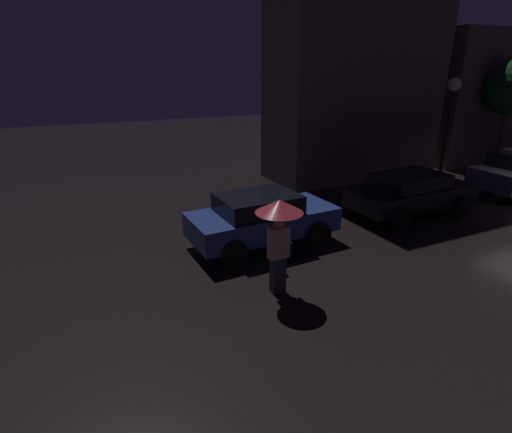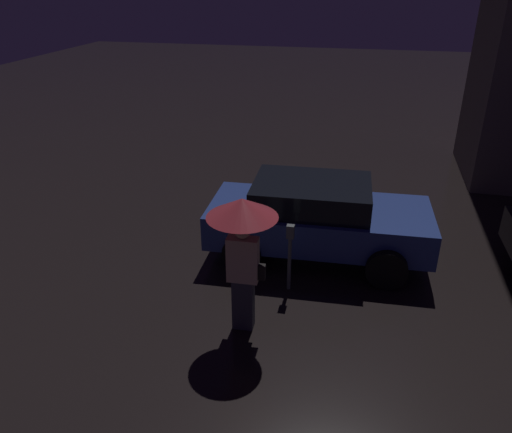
# 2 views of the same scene
# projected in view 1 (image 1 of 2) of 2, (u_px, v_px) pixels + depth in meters

# --- Properties ---
(building_facade_left) EXTENTS (7.29, 3.00, 10.40)m
(building_facade_left) POSITION_uv_depth(u_px,v_px,m) (358.00, 49.00, 16.20)
(building_facade_left) COLOR #564C47
(building_facade_left) RESTS_ON ground
(building_facade_right) EXTENTS (6.19, 3.00, 6.20)m
(building_facade_right) POSITION_uv_depth(u_px,v_px,m) (475.00, 98.00, 20.00)
(building_facade_right) COLOR #564C47
(building_facade_right) RESTS_ON ground
(parked_car_blue) EXTENTS (3.99, 1.92, 1.42)m
(parked_car_blue) POSITION_uv_depth(u_px,v_px,m) (262.00, 218.00, 10.60)
(parked_car_blue) COLOR navy
(parked_car_blue) RESTS_ON ground
(parked_car_black) EXTENTS (4.26, 1.93, 1.37)m
(parked_car_black) POSITION_uv_depth(u_px,v_px,m) (411.00, 192.00, 12.81)
(parked_car_black) COLOR black
(parked_car_black) RESTS_ON ground
(pedestrian_with_umbrella) EXTENTS (0.97, 0.97, 2.06)m
(pedestrian_with_umbrella) POSITION_uv_depth(u_px,v_px,m) (279.00, 222.00, 8.00)
(pedestrian_with_umbrella) COLOR #383842
(pedestrian_with_umbrella) RESTS_ON ground
(parking_meter) EXTENTS (0.12, 0.10, 1.17)m
(parking_meter) POSITION_uv_depth(u_px,v_px,m) (274.00, 237.00, 9.43)
(parking_meter) COLOR #4C5154
(parking_meter) RESTS_ON ground
(street_lamp_near) EXTENTS (0.51, 0.51, 4.15)m
(street_lamp_near) POSITION_uv_depth(u_px,v_px,m) (451.00, 104.00, 15.71)
(street_lamp_near) COLOR black
(street_lamp_near) RESTS_ON ground
(street_tree) EXTENTS (2.36, 2.36, 4.86)m
(street_tree) POSITION_uv_depth(u_px,v_px,m) (512.00, 88.00, 17.52)
(street_tree) COLOR #473323
(street_tree) RESTS_ON ground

